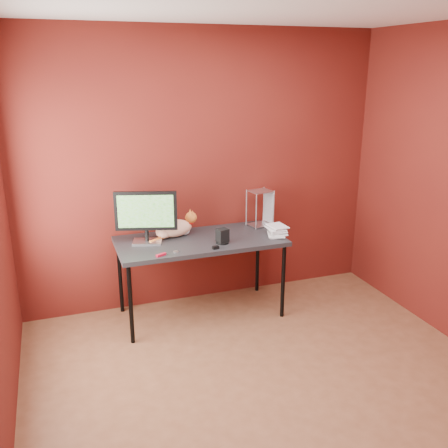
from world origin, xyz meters
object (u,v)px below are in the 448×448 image
object	(u,v)px
desk	(200,244)
speaker	(222,237)
book_stack	(270,182)
monitor	(146,215)
cat	(175,228)
skull_mug	(222,236)

from	to	relation	value
desk	speaker	xyz separation A→B (m)	(0.16, -0.17, 0.11)
book_stack	monitor	bearing A→B (deg)	171.33
desk	book_stack	bearing A→B (deg)	-9.52
desk	cat	bearing A→B (deg)	142.72
desk	skull_mug	size ratio (longest dim) A/B	15.36
desk	speaker	bearing A→B (deg)	-46.79
cat	monitor	bearing A→B (deg)	-170.38
skull_mug	book_stack	world-z (taller)	book_stack
cat	book_stack	bearing A→B (deg)	-25.37
skull_mug	monitor	bearing A→B (deg)	147.41
cat	speaker	size ratio (longest dim) A/B	3.63
cat	speaker	xyz separation A→B (m)	(0.35, -0.32, -0.02)
monitor	book_stack	bearing A→B (deg)	7.75
desk	speaker	size ratio (longest dim) A/B	11.33
desk	book_stack	size ratio (longest dim) A/B	1.50
skull_mug	book_stack	size ratio (longest dim) A/B	0.10
cat	book_stack	distance (m)	0.96
desk	skull_mug	xyz separation A→B (m)	(0.16, -0.12, 0.10)
speaker	book_stack	size ratio (longest dim) A/B	0.13
monitor	desk	bearing A→B (deg)	8.89
desk	monitor	world-z (taller)	monitor
monitor	speaker	xyz separation A→B (m)	(0.63, -0.23, -0.20)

